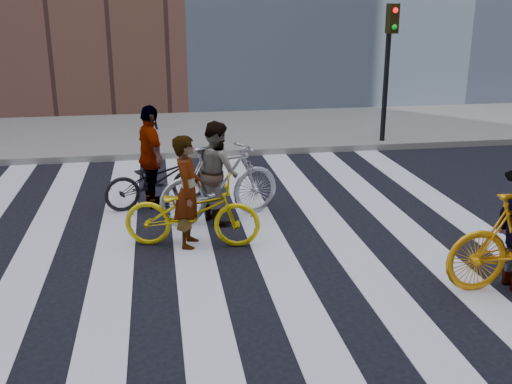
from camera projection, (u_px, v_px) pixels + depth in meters
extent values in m
plane|color=black|center=(230.00, 242.00, 8.80)|extent=(100.00, 100.00, 0.00)
cube|color=gray|center=(195.00, 132.00, 15.82)|extent=(100.00, 5.00, 0.15)
cube|color=silver|center=(35.00, 254.00, 8.37)|extent=(0.55, 10.00, 0.01)
cube|color=silver|center=(115.00, 249.00, 8.54)|extent=(0.55, 10.00, 0.01)
cube|color=silver|center=(192.00, 244.00, 8.71)|extent=(0.55, 10.00, 0.01)
cube|color=silver|center=(267.00, 239.00, 8.89)|extent=(0.55, 10.00, 0.01)
cube|color=silver|center=(338.00, 235.00, 9.06)|extent=(0.55, 10.00, 0.01)
cube|color=silver|center=(407.00, 230.00, 9.23)|extent=(0.55, 10.00, 0.01)
cube|color=silver|center=(473.00, 226.00, 9.41)|extent=(0.55, 10.00, 0.01)
cylinder|color=black|center=(386.00, 80.00, 14.08)|extent=(0.12, 0.12, 3.20)
cube|color=black|center=(392.00, 19.00, 13.51)|extent=(0.22, 0.28, 0.65)
sphere|color=red|center=(396.00, 10.00, 13.31)|extent=(0.12, 0.12, 0.12)
sphere|color=#0CCC26|center=(394.00, 27.00, 13.42)|extent=(0.12, 0.12, 0.12)
imported|color=yellow|center=(192.00, 212.00, 8.54)|extent=(2.04, 1.06, 1.02)
imported|color=#B1B1BB|center=(220.00, 183.00, 9.51)|extent=(2.15, 1.26, 1.25)
imported|color=black|center=(156.00, 180.00, 10.19)|extent=(1.88, 1.10, 0.93)
imported|color=slate|center=(188.00, 192.00, 8.44)|extent=(0.50, 0.66, 1.63)
imported|color=slate|center=(217.00, 172.00, 9.45)|extent=(0.84, 0.95, 1.62)
imported|color=slate|center=(151.00, 157.00, 10.06)|extent=(0.70, 1.11, 1.75)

